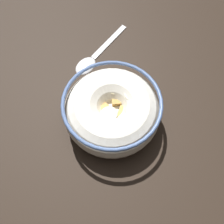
{
  "coord_description": "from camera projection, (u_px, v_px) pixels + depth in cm",
  "views": [
    {
      "loc": [
        -21.33,
        5.97,
        47.43
      ],
      "look_at": [
        0.0,
        0.0,
        3.0
      ],
      "focal_mm": 49.55,
      "sensor_mm": 36.0,
      "label": 1
    }
  ],
  "objects": [
    {
      "name": "cereal_bowl",
      "position": [
        112.0,
        111.0,
        0.49
      ],
      "size": [
        15.65,
        15.65,
        6.33
      ],
      "color": "silver",
      "rests_on": "ground_plane"
    },
    {
      "name": "ground_plane",
      "position": [
        112.0,
        122.0,
        0.53
      ],
      "size": [
        92.35,
        92.35,
        2.0
      ],
      "primitive_type": "cube",
      "color": "black"
    },
    {
      "name": "spoon",
      "position": [
        91.0,
        59.0,
        0.58
      ],
      "size": [
        10.13,
        12.66,
        0.8
      ],
      "color": "silver",
      "rests_on": "ground_plane"
    }
  ]
}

